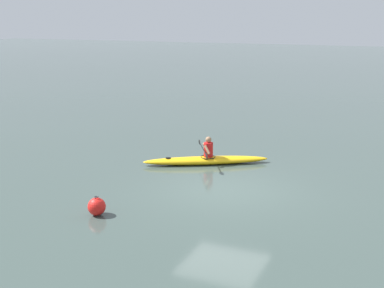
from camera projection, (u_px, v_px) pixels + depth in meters
ground_plane at (224, 189)px, 16.00m from camera, size 160.00×160.00×0.00m
kayak at (206, 160)px, 18.69m from camera, size 4.18×2.77×0.28m
kayaker at (208, 148)px, 18.59m from camera, size 1.22×2.07×0.73m
mooring_buoy_orange_mid at (97, 206)px, 13.90m from camera, size 0.48×0.48×0.52m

